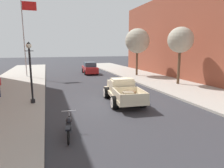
% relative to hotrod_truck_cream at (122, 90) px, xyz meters
% --- Properties ---
extents(ground_plane, '(140.00, 140.00, 0.00)m').
position_rel_hotrod_truck_cream_xyz_m(ground_plane, '(-0.56, -0.18, -0.75)').
color(ground_plane, '#333338').
extents(sidewalk_right, '(5.50, 64.00, 0.15)m').
position_rel_hotrod_truck_cream_xyz_m(sidewalk_right, '(6.69, -0.18, -0.68)').
color(sidewalk_right, '#ADA89E').
rests_on(sidewalk_right, ground).
extents(building_right_storefront, '(12.00, 28.00, 10.04)m').
position_rel_hotrod_truck_cream_xyz_m(building_right_storefront, '(15.44, 6.88, 4.26)').
color(building_right_storefront, brown).
rests_on(building_right_storefront, ground).
extents(hotrod_truck_cream, '(2.55, 5.07, 1.58)m').
position_rel_hotrod_truck_cream_xyz_m(hotrod_truck_cream, '(0.00, 0.00, 0.00)').
color(hotrod_truck_cream, beige).
rests_on(hotrod_truck_cream, ground).
extents(motorcycle_parked, '(0.62, 2.11, 0.93)m').
position_rel_hotrod_truck_cream_xyz_m(motorcycle_parked, '(-4.09, -4.34, -0.31)').
color(motorcycle_parked, black).
rests_on(motorcycle_parked, ground).
extents(car_background_red, '(2.03, 4.38, 1.65)m').
position_rel_hotrod_truck_cream_xyz_m(car_background_red, '(0.99, 15.08, 0.01)').
color(car_background_red, '#AD1E1E').
rests_on(car_background_red, ground).
extents(street_lamp_near, '(0.50, 0.32, 3.85)m').
position_rel_hotrod_truck_cream_xyz_m(street_lamp_near, '(-5.78, 0.93, 1.63)').
color(street_lamp_near, black).
rests_on(street_lamp_near, sidewalk_left).
extents(flagpole, '(1.74, 0.16, 9.16)m').
position_rel_hotrod_truck_cream_xyz_m(flagpole, '(-6.99, 13.96, 5.02)').
color(flagpole, '#B2B2B7').
rests_on(flagpole, sidewalk_left).
extents(street_tree_nearest, '(2.42, 2.42, 5.43)m').
position_rel_hotrod_truck_cream_xyz_m(street_tree_nearest, '(7.34, 3.69, 3.58)').
color(street_tree_nearest, brown).
rests_on(street_tree_nearest, sidewalk_right).
extents(street_tree_second, '(3.08, 3.08, 5.89)m').
position_rel_hotrod_truck_cream_xyz_m(street_tree_second, '(6.21, 10.64, 3.72)').
color(street_tree_second, brown).
rests_on(street_tree_second, sidewalk_right).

